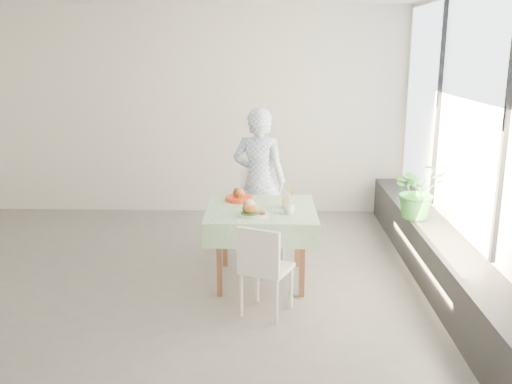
{
  "coord_description": "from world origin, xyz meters",
  "views": [
    {
      "loc": [
        1.15,
        -5.29,
        2.23
      ],
      "look_at": [
        1.01,
        0.05,
        0.89
      ],
      "focal_mm": 40.0,
      "sensor_mm": 36.0,
      "label": 1
    }
  ],
  "objects_px": {
    "cafe_table": "(261,236)",
    "main_dish": "(251,210)",
    "potted_plant": "(418,190)",
    "chair_near": "(266,286)",
    "diner": "(259,181)",
    "juice_cup_orange": "(287,201)",
    "chair_far": "(263,230)"
  },
  "relations": [
    {
      "from": "diner",
      "to": "potted_plant",
      "type": "relative_size",
      "value": 2.69
    },
    {
      "from": "cafe_table",
      "to": "juice_cup_orange",
      "type": "distance_m",
      "value": 0.43
    },
    {
      "from": "cafe_table",
      "to": "chair_near",
      "type": "height_order",
      "value": "chair_near"
    },
    {
      "from": "main_dish",
      "to": "juice_cup_orange",
      "type": "bearing_deg",
      "value": 38.44
    },
    {
      "from": "chair_far",
      "to": "potted_plant",
      "type": "height_order",
      "value": "potted_plant"
    },
    {
      "from": "chair_far",
      "to": "juice_cup_orange",
      "type": "bearing_deg",
      "value": -71.03
    },
    {
      "from": "potted_plant",
      "to": "cafe_table",
      "type": "bearing_deg",
      "value": -162.01
    },
    {
      "from": "diner",
      "to": "main_dish",
      "type": "distance_m",
      "value": 1.1
    },
    {
      "from": "diner",
      "to": "juice_cup_orange",
      "type": "relative_size",
      "value": 5.79
    },
    {
      "from": "chair_far",
      "to": "juice_cup_orange",
      "type": "height_order",
      "value": "juice_cup_orange"
    },
    {
      "from": "chair_near",
      "to": "chair_far",
      "type": "bearing_deg",
      "value": 92.01
    },
    {
      "from": "juice_cup_orange",
      "to": "potted_plant",
      "type": "xyz_separation_m",
      "value": [
        1.38,
        0.51,
        -0.0
      ]
    },
    {
      "from": "chair_near",
      "to": "potted_plant",
      "type": "bearing_deg",
      "value": 38.58
    },
    {
      "from": "chair_far",
      "to": "potted_plant",
      "type": "relative_size",
      "value": 1.54
    },
    {
      "from": "chair_far",
      "to": "diner",
      "type": "bearing_deg",
      "value": 109.33
    },
    {
      "from": "potted_plant",
      "to": "main_dish",
      "type": "bearing_deg",
      "value": -155.59
    },
    {
      "from": "cafe_table",
      "to": "diner",
      "type": "distance_m",
      "value": 0.92
    },
    {
      "from": "main_dish",
      "to": "chair_near",
      "type": "bearing_deg",
      "value": -73.52
    },
    {
      "from": "chair_near",
      "to": "juice_cup_orange",
      "type": "height_order",
      "value": "juice_cup_orange"
    },
    {
      "from": "chair_far",
      "to": "main_dish",
      "type": "relative_size",
      "value": 3.19
    },
    {
      "from": "chair_near",
      "to": "main_dish",
      "type": "bearing_deg",
      "value": 106.48
    },
    {
      "from": "diner",
      "to": "main_dish",
      "type": "bearing_deg",
      "value": 100.74
    },
    {
      "from": "chair_near",
      "to": "main_dish",
      "type": "height_order",
      "value": "main_dish"
    },
    {
      "from": "chair_far",
      "to": "juice_cup_orange",
      "type": "relative_size",
      "value": 3.32
    },
    {
      "from": "chair_far",
      "to": "juice_cup_orange",
      "type": "xyz_separation_m",
      "value": [
        0.25,
        -0.72,
        0.52
      ]
    },
    {
      "from": "cafe_table",
      "to": "chair_near",
      "type": "xyz_separation_m",
      "value": [
        0.06,
        -0.73,
        -0.21
      ]
    },
    {
      "from": "potted_plant",
      "to": "chair_near",
      "type": "bearing_deg",
      "value": -141.42
    },
    {
      "from": "chair_near",
      "to": "potted_plant",
      "type": "distance_m",
      "value": 2.09
    },
    {
      "from": "cafe_table",
      "to": "main_dish",
      "type": "distance_m",
      "value": 0.42
    },
    {
      "from": "chair_near",
      "to": "diner",
      "type": "distance_m",
      "value": 1.68
    },
    {
      "from": "chair_near",
      "to": "main_dish",
      "type": "xyz_separation_m",
      "value": [
        -0.14,
        0.48,
        0.54
      ]
    },
    {
      "from": "diner",
      "to": "chair_near",
      "type": "bearing_deg",
      "value": 106.65
    }
  ]
}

